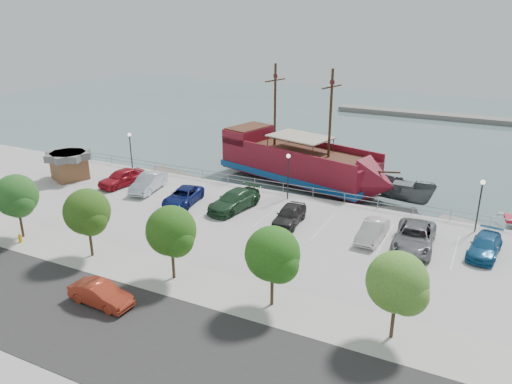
% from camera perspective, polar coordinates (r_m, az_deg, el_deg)
% --- Properties ---
extents(ground, '(160.00, 160.00, 0.00)m').
position_cam_1_polar(ground, '(40.93, 0.01, -5.03)').
color(ground, '#4C6263').
extents(street, '(100.00, 8.00, 0.04)m').
position_cam_1_polar(street, '(28.93, -14.75, -15.28)').
color(street, '#2C2929').
rests_on(street, land_slab).
extents(sidewalk, '(100.00, 4.00, 0.05)m').
position_cam_1_polar(sidewalk, '(32.84, -7.89, -10.09)').
color(sidewalk, '#B9B3A4').
rests_on(sidewalk, land_slab).
extents(seawall_railing, '(50.00, 0.06, 1.00)m').
position_cam_1_polar(seawall_railing, '(46.93, 4.25, 0.33)').
color(seawall_railing, gray).
rests_on(seawall_railing, land_slab).
extents(far_shore, '(40.00, 3.00, 0.80)m').
position_cam_1_polar(far_shore, '(90.02, 22.01, 7.89)').
color(far_shore, slate).
rests_on(far_shore, ground).
extents(pirate_ship, '(20.53, 10.30, 12.71)m').
position_cam_1_polar(pirate_ship, '(52.02, 6.09, 2.99)').
color(pirate_ship, maroon).
rests_on(pirate_ship, ground).
extents(patrol_boat, '(6.92, 4.41, 2.51)m').
position_cam_1_polar(patrol_boat, '(48.50, 16.39, -0.15)').
color(patrol_boat, '#45494A').
rests_on(patrol_boat, ground).
extents(dock_west, '(7.91, 4.26, 0.43)m').
position_cam_1_polar(dock_west, '(55.19, -9.23, 1.78)').
color(dock_west, '#675F55').
rests_on(dock_west, ground).
extents(dock_mid, '(6.89, 3.91, 0.38)m').
position_cam_1_polar(dock_mid, '(46.53, 13.97, -2.19)').
color(dock_mid, gray).
rests_on(dock_mid, ground).
extents(dock_east, '(6.48, 3.42, 0.36)m').
position_cam_1_polar(dock_east, '(45.76, 23.81, -3.80)').
color(dock_east, gray).
rests_on(dock_east, ground).
extents(shed, '(4.50, 4.50, 2.79)m').
position_cam_1_polar(shed, '(54.37, -20.58, 2.94)').
color(shed, brown).
rests_on(shed, land_slab).
extents(street_sedan, '(4.17, 1.61, 1.35)m').
position_cam_1_polar(street_sedan, '(31.36, -17.32, -11.08)').
color(street_sedan, '#A8321C').
rests_on(street_sedan, street).
extents(fire_hydrant, '(0.24, 0.24, 0.70)m').
position_cam_1_polar(fire_hydrant, '(41.31, -25.36, -4.78)').
color(fire_hydrant, '#EA9800').
rests_on(fire_hydrant, sidewalk).
extents(lamp_post_left, '(0.36, 0.36, 4.28)m').
position_cam_1_polar(lamp_post_left, '(54.24, -14.17, 5.19)').
color(lamp_post_left, black).
rests_on(lamp_post_left, land_slab).
extents(lamp_post_mid, '(0.36, 0.36, 4.28)m').
position_cam_1_polar(lamp_post_mid, '(45.01, 3.69, 2.71)').
color(lamp_post_mid, black).
rests_on(lamp_post_mid, land_slab).
extents(lamp_post_right, '(0.36, 0.36, 4.28)m').
position_cam_1_polar(lamp_post_right, '(41.90, 24.28, -0.47)').
color(lamp_post_right, black).
rests_on(lamp_post_right, land_slab).
extents(tree_b, '(3.30, 3.20, 5.00)m').
position_cam_1_polar(tree_b, '(41.06, -25.65, -0.56)').
color(tree_b, '#473321').
rests_on(tree_b, sidewalk).
extents(tree_c, '(3.30, 3.20, 5.00)m').
position_cam_1_polar(tree_c, '(36.02, -18.65, -2.36)').
color(tree_c, '#473321').
rests_on(tree_c, sidewalk).
extents(tree_d, '(3.30, 3.20, 5.00)m').
position_cam_1_polar(tree_d, '(31.72, -9.53, -4.64)').
color(tree_d, '#473321').
rests_on(tree_d, sidewalk).
extents(tree_e, '(3.30, 3.20, 5.00)m').
position_cam_1_polar(tree_e, '(28.51, 2.10, -7.35)').
color(tree_e, '#473321').
rests_on(tree_e, sidewalk).
extents(tree_f, '(3.30, 3.20, 5.00)m').
position_cam_1_polar(tree_f, '(26.79, 16.08, -10.16)').
color(tree_f, '#473321').
rests_on(tree_f, sidewalk).
extents(parked_car_a, '(2.90, 5.16, 1.66)m').
position_cam_1_polar(parked_car_a, '(50.85, -15.09, 1.62)').
color(parked_car_a, '#A71520').
rests_on(parked_car_a, land_slab).
extents(parked_car_b, '(2.54, 5.20, 1.64)m').
position_cam_1_polar(parked_car_b, '(48.75, -12.20, 1.05)').
color(parked_car_b, silver).
rests_on(parked_car_b, land_slab).
extents(parked_car_c, '(3.04, 5.31, 1.40)m').
position_cam_1_polar(parked_car_c, '(44.97, -8.35, -0.51)').
color(parked_car_c, navy).
rests_on(parked_car_c, land_slab).
extents(parked_car_d, '(3.27, 5.96, 1.64)m').
position_cam_1_polar(parked_car_d, '(43.30, -2.51, -0.97)').
color(parked_car_d, '#24482B').
rests_on(parked_car_d, land_slab).
extents(parked_car_e, '(2.13, 4.68, 1.56)m').
position_cam_1_polar(parked_car_e, '(40.50, 3.84, -2.61)').
color(parked_car_e, '#262423').
rests_on(parked_car_e, land_slab).
extents(parked_car_f, '(1.76, 4.47, 1.45)m').
position_cam_1_polar(parked_car_f, '(38.74, 13.20, -4.33)').
color(parked_car_f, silver).
rests_on(parked_car_f, land_slab).
extents(parked_car_g, '(3.12, 6.15, 1.67)m').
position_cam_1_polar(parked_car_g, '(38.18, 17.63, -4.98)').
color(parked_car_g, slate).
rests_on(parked_car_g, land_slab).
extents(parked_car_h, '(2.46, 4.89, 1.36)m').
position_cam_1_polar(parked_car_h, '(39.04, 24.70, -5.63)').
color(parked_car_h, '#1C598D').
rests_on(parked_car_h, land_slab).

